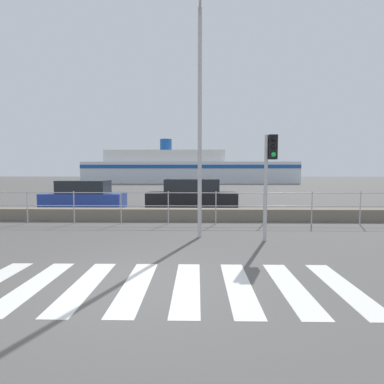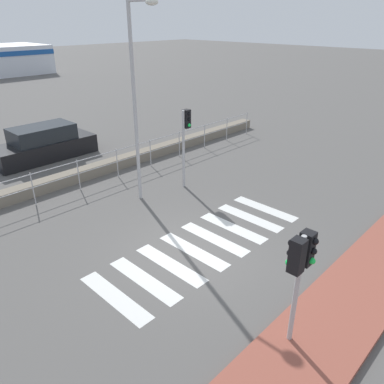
{
  "view_description": "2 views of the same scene",
  "coord_description": "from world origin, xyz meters",
  "px_view_note": "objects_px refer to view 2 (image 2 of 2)",
  "views": [
    {
      "loc": [
        1.09,
        -5.07,
        2.03
      ],
      "look_at": [
        0.96,
        2.0,
        1.5
      ],
      "focal_mm": 28.0,
      "sensor_mm": 36.0,
      "label": 1
    },
    {
      "loc": [
        -6.46,
        -6.16,
        6.04
      ],
      "look_at": [
        0.99,
        1.0,
        1.2
      ],
      "focal_mm": 35.0,
      "sensor_mm": 36.0,
      "label": 2
    }
  ],
  "objects_px": {
    "traffic_light_far": "(186,131)",
    "parked_car_black": "(44,145)",
    "streetlamp": "(138,85)",
    "traffic_light_near": "(300,261)"
  },
  "relations": [
    {
      "from": "traffic_light_far",
      "to": "streetlamp",
      "type": "distance_m",
      "value": 2.72
    },
    {
      "from": "streetlamp",
      "to": "parked_car_black",
      "type": "xyz_separation_m",
      "value": [
        -0.36,
        6.83,
        -3.42
      ]
    },
    {
      "from": "streetlamp",
      "to": "parked_car_black",
      "type": "bearing_deg",
      "value": 92.99
    },
    {
      "from": "traffic_light_far",
      "to": "parked_car_black",
      "type": "bearing_deg",
      "value": 108.34
    },
    {
      "from": "streetlamp",
      "to": "parked_car_black",
      "type": "distance_m",
      "value": 7.65
    },
    {
      "from": "traffic_light_far",
      "to": "streetlamp",
      "type": "bearing_deg",
      "value": 175.2
    },
    {
      "from": "traffic_light_far",
      "to": "parked_car_black",
      "type": "distance_m",
      "value": 7.53
    },
    {
      "from": "traffic_light_near",
      "to": "parked_car_black",
      "type": "xyz_separation_m",
      "value": [
        1.83,
        14.06,
        -1.35
      ]
    },
    {
      "from": "traffic_light_near",
      "to": "streetlamp",
      "type": "distance_m",
      "value": 7.83
    },
    {
      "from": "traffic_light_far",
      "to": "streetlamp",
      "type": "xyz_separation_m",
      "value": [
        -1.96,
        0.16,
        1.88
      ]
    }
  ]
}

